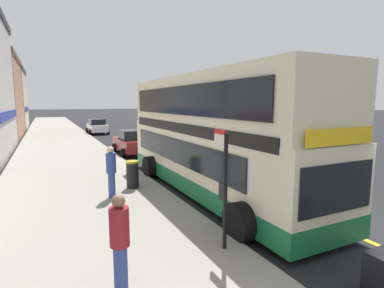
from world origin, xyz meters
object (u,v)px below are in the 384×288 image
(parked_car_silver_far, at_px, (154,122))
(litter_bin, at_px, (133,174))
(double_decker_bus, at_px, (210,139))
(parked_car_maroon_kerbside, at_px, (132,142))
(bus_stop_sign, at_px, (224,180))
(pedestrian_further_back, at_px, (120,240))
(pedestrian_waiting_near_sign, at_px, (111,170))
(parked_car_white_across, at_px, (97,126))

(parked_car_silver_far, xyz_separation_m, litter_bin, (-10.14, -27.17, -0.13))
(double_decker_bus, relative_size, parked_car_maroon_kerbside, 2.67)
(bus_stop_sign, height_order, litter_bin, bus_stop_sign)
(parked_car_silver_far, height_order, pedestrian_further_back, pedestrian_further_back)
(pedestrian_further_back, bearing_deg, parked_car_maroon_kerbside, 74.43)
(parked_car_maroon_kerbside, height_order, pedestrian_waiting_near_sign, pedestrian_waiting_near_sign)
(bus_stop_sign, xyz_separation_m, parked_car_silver_far, (9.57, 32.86, -0.92))
(double_decker_bus, bearing_deg, parked_car_white_across, 91.09)
(pedestrian_further_back, distance_m, litter_bin, 6.62)
(double_decker_bus, relative_size, pedestrian_further_back, 6.35)
(parked_car_silver_far, bearing_deg, pedestrian_waiting_near_sign, 69.04)
(litter_bin, bearing_deg, parked_car_maroon_kerbside, 75.25)
(bus_stop_sign, bearing_deg, parked_car_silver_far, 73.77)
(bus_stop_sign, xyz_separation_m, litter_bin, (-0.58, 5.69, -1.05))
(parked_car_white_across, bearing_deg, pedestrian_further_back, -100.08)
(bus_stop_sign, bearing_deg, litter_bin, 95.78)
(parked_car_maroon_kerbside, distance_m, litter_bin, 8.71)
(parked_car_white_across, height_order, litter_bin, parked_car_white_across)
(parked_car_maroon_kerbside, bearing_deg, parked_car_silver_far, 69.14)
(double_decker_bus, relative_size, parked_car_silver_far, 2.67)
(pedestrian_waiting_near_sign, bearing_deg, bus_stop_sign, -72.14)
(parked_car_maroon_kerbside, relative_size, litter_bin, 3.99)
(parked_car_maroon_kerbside, bearing_deg, parked_car_white_across, 92.20)
(parked_car_silver_far, relative_size, litter_bin, 3.99)
(parked_car_maroon_kerbside, height_order, parked_car_silver_far, same)
(bus_stop_sign, bearing_deg, parked_car_white_across, 86.81)
(parked_car_white_across, height_order, pedestrian_further_back, pedestrian_further_back)
(parked_car_maroon_kerbside, bearing_deg, double_decker_bus, -85.43)
(double_decker_bus, distance_m, pedestrian_waiting_near_sign, 3.77)
(parked_car_white_across, bearing_deg, pedestrian_waiting_near_sign, -99.69)
(parked_car_maroon_kerbside, relative_size, pedestrian_waiting_near_sign, 2.33)
(bus_stop_sign, relative_size, parked_car_white_across, 0.64)
(double_decker_bus, height_order, pedestrian_further_back, double_decker_bus)
(bus_stop_sign, height_order, parked_car_silver_far, bus_stop_sign)
(pedestrian_waiting_near_sign, relative_size, litter_bin, 1.71)
(pedestrian_waiting_near_sign, xyz_separation_m, litter_bin, (0.97, 0.89, -0.46))
(double_decker_bus, height_order, parked_car_white_across, double_decker_bus)
(parked_car_white_across, xyz_separation_m, litter_bin, (-2.18, -23.11, -0.13))
(pedestrian_waiting_near_sign, bearing_deg, parked_car_white_across, 82.51)
(parked_car_silver_far, distance_m, pedestrian_further_back, 35.59)
(double_decker_bus, xyz_separation_m, bus_stop_sign, (-2.07, -4.30, -0.34))
(parked_car_silver_far, xyz_separation_m, pedestrian_further_back, (-12.04, -33.49, 0.30))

